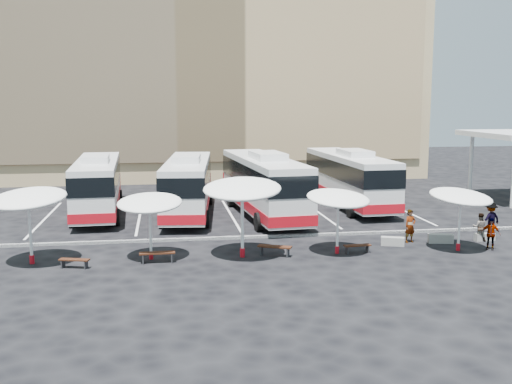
{
  "coord_description": "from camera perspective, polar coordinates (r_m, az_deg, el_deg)",
  "views": [
    {
      "loc": [
        -4.34,
        -31.47,
        7.6
      ],
      "look_at": [
        1.0,
        3.0,
        2.2
      ],
      "focal_mm": 42.0,
      "sensor_mm": 36.0,
      "label": 1
    }
  ],
  "objects": [
    {
      "name": "passenger_2",
      "position": [
        32.86,
        21.43,
        -3.73
      ],
      "size": [
        1.03,
        0.84,
        1.64
      ],
      "primitive_type": "imported",
      "rotation": [
        0.0,
        0.0,
        -0.54
      ],
      "color": "black",
      "rests_on": "ground"
    },
    {
      "name": "passenger_0",
      "position": [
        33.13,
        14.46,
        -3.16
      ],
      "size": [
        0.74,
        0.59,
        1.8
      ],
      "primitive_type": "imported",
      "rotation": [
        0.0,
        0.0,
        0.26
      ],
      "color": "black",
      "rests_on": "ground"
    },
    {
      "name": "wood_bench_1",
      "position": [
        28.63,
        -9.39,
        -5.91
      ],
      "size": [
        1.67,
        0.47,
        0.51
      ],
      "rotation": [
        0.0,
        0.0,
        0.02
      ],
      "color": "black",
      "rests_on": "ground"
    },
    {
      "name": "bus_0",
      "position": [
        41.34,
        -14.86,
        0.8
      ],
      "size": [
        3.38,
        12.79,
        4.03
      ],
      "rotation": [
        0.0,
        0.0,
        0.05
      ],
      "color": "silver",
      "rests_on": "ground"
    },
    {
      "name": "curb_divider",
      "position": [
        33.13,
        -1.05,
        -4.33
      ],
      "size": [
        34.0,
        0.25,
        0.15
      ],
      "primitive_type": "cube",
      "color": "black",
      "rests_on": "ground"
    },
    {
      "name": "wood_bench_3",
      "position": [
        30.43,
        9.62,
        -5.16
      ],
      "size": [
        1.4,
        0.47,
        0.42
      ],
      "rotation": [
        0.0,
        0.0,
        0.08
      ],
      "color": "black",
      "rests_on": "ground"
    },
    {
      "name": "conc_bench_2",
      "position": [
        34.92,
        20.94,
        -4.02
      ],
      "size": [
        1.1,
        0.4,
        0.41
      ],
      "primitive_type": "cube",
      "rotation": [
        0.0,
        0.0,
        0.04
      ],
      "color": "gray",
      "rests_on": "ground"
    },
    {
      "name": "sunshade_1",
      "position": [
        28.82,
        -10.09,
        -1.05
      ],
      "size": [
        3.54,
        3.57,
        3.22
      ],
      "rotation": [
        0.0,
        0.0,
        -0.16
      ],
      "color": "silver",
      "rests_on": "ground"
    },
    {
      "name": "bus_2",
      "position": [
        39.19,
        0.69,
        0.88
      ],
      "size": [
        4.01,
        13.78,
        4.31
      ],
      "rotation": [
        0.0,
        0.0,
        0.08
      ],
      "color": "silver",
      "rests_on": "ground"
    },
    {
      "name": "wood_bench_0",
      "position": [
        28.61,
        -16.92,
        -6.32
      ],
      "size": [
        1.43,
        0.74,
        0.42
      ],
      "rotation": [
        0.0,
        0.0,
        -0.28
      ],
      "color": "black",
      "rests_on": "ground"
    },
    {
      "name": "wood_bench_2",
      "position": [
        29.45,
        1.79,
        -5.38
      ],
      "size": [
        1.7,
        1.1,
        0.51
      ],
      "rotation": [
        0.0,
        0.0,
        -0.43
      ],
      "color": "black",
      "rests_on": "ground"
    },
    {
      "name": "sunshade_0",
      "position": [
        29.46,
        -20.86,
        -0.61
      ],
      "size": [
        4.59,
        4.61,
        3.62
      ],
      "rotation": [
        0.0,
        0.0,
        -0.42
      ],
      "color": "silver",
      "rests_on": "ground"
    },
    {
      "name": "conc_bench_1",
      "position": [
        33.58,
        17.17,
        -4.25
      ],
      "size": [
        1.37,
        0.72,
        0.49
      ],
      "primitive_type": "cube",
      "rotation": [
        0.0,
        0.0,
        -0.23
      ],
      "color": "gray",
      "rests_on": "ground"
    },
    {
      "name": "conc_bench_0",
      "position": [
        32.36,
        12.89,
        -4.6
      ],
      "size": [
        1.26,
        0.8,
        0.45
      ],
      "primitive_type": "cube",
      "rotation": [
        0.0,
        0.0,
        -0.37
      ],
      "color": "gray",
      "rests_on": "ground"
    },
    {
      "name": "passenger_3",
      "position": [
        36.12,
        21.42,
        -2.42
      ],
      "size": [
        1.37,
        0.99,
        1.91
      ],
      "primitive_type": "imported",
      "rotation": [
        0.0,
        0.0,
        3.39
      ],
      "color": "black",
      "rests_on": "ground"
    },
    {
      "name": "sunshade_4",
      "position": [
        31.74,
        18.92,
        -0.46
      ],
      "size": [
        4.13,
        4.15,
        3.24
      ],
      "rotation": [
        0.0,
        0.0,
        0.44
      ],
      "color": "silver",
      "rests_on": "ground"
    },
    {
      "name": "sunshade_3",
      "position": [
        29.72,
        7.83,
        -0.63
      ],
      "size": [
        3.97,
        3.99,
        3.26
      ],
      "rotation": [
        0.0,
        0.0,
        0.33
      ],
      "color": "silver",
      "rests_on": "ground"
    },
    {
      "name": "bus_3",
      "position": [
        43.48,
        8.85,
        1.45
      ],
      "size": [
        3.38,
        13.13,
        4.14
      ],
      "rotation": [
        0.0,
        0.0,
        0.03
      ],
      "color": "silver",
      "rests_on": "ground"
    },
    {
      "name": "ground",
      "position": [
        32.67,
        -0.93,
        -4.65
      ],
      "size": [
        120.0,
        120.0,
        0.0
      ],
      "primitive_type": "plane",
      "color": "black",
      "rests_on": "ground"
    },
    {
      "name": "bay_lines",
      "position": [
        40.43,
        -2.49,
        -2.04
      ],
      "size": [
        24.15,
        12.0,
        0.01
      ],
      "color": "white",
      "rests_on": "ground"
    },
    {
      "name": "bus_1",
      "position": [
        39.96,
        -6.49,
        0.8
      ],
      "size": [
        4.01,
        13.02,
        4.07
      ],
      "rotation": [
        0.0,
        0.0,
        -0.1
      ],
      "color": "silver",
      "rests_on": "ground"
    },
    {
      "name": "sunshade_2",
      "position": [
        28.68,
        -1.32,
        0.27
      ],
      "size": [
        4.61,
        4.64,
        3.94
      ],
      "rotation": [
        0.0,
        0.0,
        -0.26
      ],
      "color": "silver",
      "rests_on": "ground"
    },
    {
      "name": "passenger_1",
      "position": [
        34.61,
        20.57,
        -3.15
      ],
      "size": [
        0.91,
        0.81,
        1.54
      ],
      "primitive_type": "imported",
      "rotation": [
        0.0,
        0.0,
        2.79
      ],
      "color": "black",
      "rests_on": "ground"
    },
    {
      "name": "sandstone_building",
      "position": [
        63.69,
        -5.0,
        13.29
      ],
      "size": [
        42.0,
        18.25,
        29.6
      ],
      "color": "tan",
      "rests_on": "ground"
    }
  ]
}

